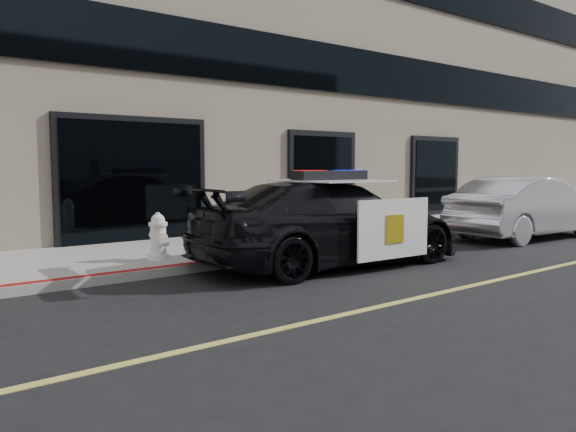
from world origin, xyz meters
TOP-DOWN VIEW (x-y plane):
  - ground at (0.00, 0.00)m, footprint 120.00×120.00m
  - sidewalk_n at (0.00, 5.25)m, footprint 60.00×3.50m
  - building_n at (0.00, 10.50)m, footprint 60.00×7.00m
  - police_car at (0.85, 2.61)m, footprint 2.73×5.48m
  - silver_sedan at (7.24, 2.39)m, footprint 2.09×4.78m
  - fire_hydrant at (-1.70, 4.27)m, footprint 0.38×0.52m

SIDE VIEW (x-z plane):
  - ground at x=0.00m, z-range 0.00..0.00m
  - sidewalk_n at x=0.00m, z-range 0.00..0.15m
  - fire_hydrant at x=-1.70m, z-range 0.12..0.96m
  - silver_sedan at x=7.24m, z-range 0.00..1.52m
  - police_car at x=0.85m, z-range -0.09..1.63m
  - building_n at x=0.00m, z-range 0.00..12.00m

